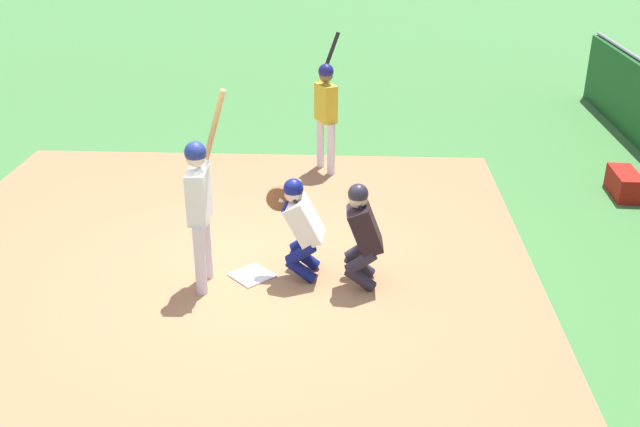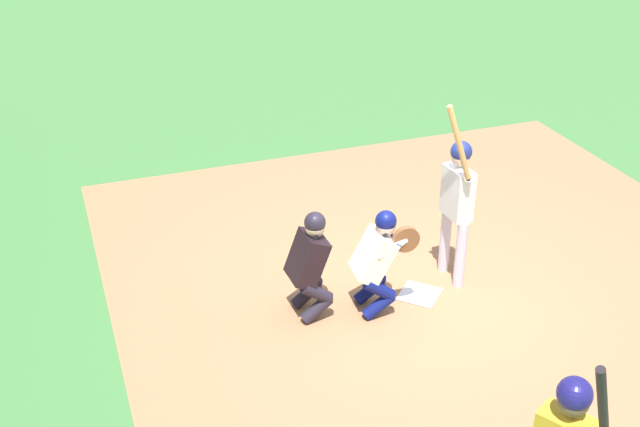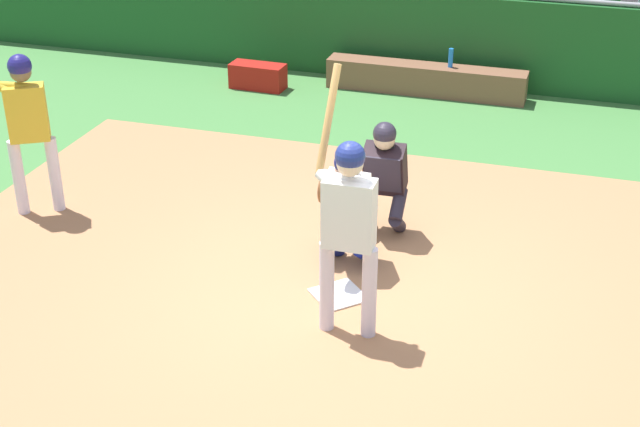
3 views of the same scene
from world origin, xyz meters
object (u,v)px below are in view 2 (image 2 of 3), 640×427
object	(u,v)px
catcher_crouching	(379,256)
home_plate_umpire	(310,260)
home_plate_marker	(420,294)
batter_at_plate	(457,196)

from	to	relation	value
catcher_crouching	home_plate_umpire	xyz separation A→B (m)	(-0.18, -0.74, -0.00)
home_plate_marker	catcher_crouching	bearing A→B (deg)	-80.96
batter_at_plate	catcher_crouching	bearing A→B (deg)	-73.92
home_plate_marker	catcher_crouching	xyz separation A→B (m)	(0.09, -0.59, 0.69)
home_plate_marker	home_plate_umpire	bearing A→B (deg)	-93.71
home_plate_marker	home_plate_umpire	distance (m)	1.50
home_plate_marker	home_plate_umpire	xyz separation A→B (m)	(-0.09, -1.33, 0.69)
batter_at_plate	catcher_crouching	world-z (taller)	batter_at_plate
home_plate_marker	home_plate_umpire	world-z (taller)	home_plate_umpire
catcher_crouching	home_plate_umpire	bearing A→B (deg)	-103.62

